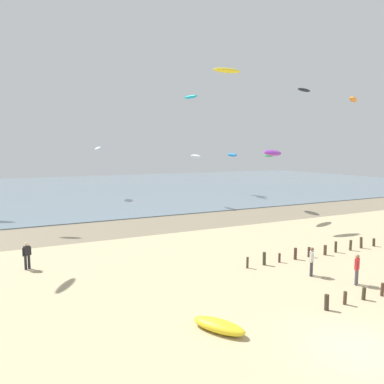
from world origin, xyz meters
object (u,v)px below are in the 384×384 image
(person_nearest_camera, at_px, (27,255))
(kite_aloft_2, at_px, (304,90))
(kite_aloft_3, at_px, (273,153))
(kite_aloft_7, at_px, (227,71))
(kite_aloft_9, at_px, (98,149))
(kite_aloft_13, at_px, (191,97))
(kite_aloft_6, at_px, (196,157))
(kite_aloft_5, at_px, (270,155))
(kite_aloft_11, at_px, (232,155))
(person_by_waterline, at_px, (312,261))
(grounded_kite, at_px, (219,326))
(kite_aloft_12, at_px, (353,99))
(person_mid_beach, at_px, (357,268))

(person_nearest_camera, distance_m, kite_aloft_2, 40.70)
(kite_aloft_3, height_order, kite_aloft_7, kite_aloft_7)
(kite_aloft_9, bearing_deg, kite_aloft_13, -69.82)
(kite_aloft_9, bearing_deg, kite_aloft_6, -130.67)
(kite_aloft_7, bearing_deg, kite_aloft_6, 81.38)
(person_nearest_camera, height_order, kite_aloft_5, kite_aloft_5)
(person_nearest_camera, distance_m, kite_aloft_11, 41.36)
(person_nearest_camera, xyz_separation_m, kite_aloft_2, (35.37, 14.00, 14.45))
(person_by_waterline, height_order, kite_aloft_2, kite_aloft_2)
(person_nearest_camera, relative_size, kite_aloft_11, 0.52)
(kite_aloft_2, bearing_deg, kite_aloft_5, 179.10)
(kite_aloft_6, bearing_deg, kite_aloft_13, -23.70)
(kite_aloft_5, height_order, kite_aloft_9, kite_aloft_9)
(grounded_kite, height_order, kite_aloft_9, kite_aloft_9)
(kite_aloft_2, distance_m, kite_aloft_12, 7.66)
(kite_aloft_7, relative_size, kite_aloft_13, 0.87)
(kite_aloft_12, bearing_deg, person_nearest_camera, 147.56)
(kite_aloft_6, xyz_separation_m, kite_aloft_12, (14.54, -12.10, 6.76))
(kite_aloft_2, bearing_deg, kite_aloft_12, -99.37)
(kite_aloft_13, bearing_deg, kite_aloft_12, 5.50)
(kite_aloft_12, bearing_deg, kite_aloft_5, 100.86)
(kite_aloft_9, xyz_separation_m, kite_aloft_12, (24.05, -25.83, 5.71))
(kite_aloft_5, height_order, kite_aloft_13, kite_aloft_13)
(kite_aloft_3, xyz_separation_m, kite_aloft_11, (7.32, 19.06, -0.47))
(kite_aloft_5, distance_m, kite_aloft_6, 9.51)
(kite_aloft_6, xyz_separation_m, kite_aloft_7, (-2.31, -11.08, 8.69))
(person_mid_beach, bearing_deg, kite_aloft_3, 64.69)
(person_mid_beach, xyz_separation_m, kite_aloft_12, (20.11, 17.81, 12.40))
(person_mid_beach, relative_size, kite_aloft_6, 0.65)
(kite_aloft_11, bearing_deg, kite_aloft_5, -1.96)
(grounded_kite, height_order, kite_aloft_6, kite_aloft_6)
(person_by_waterline, relative_size, kite_aloft_2, 0.61)
(grounded_kite, height_order, kite_aloft_2, kite_aloft_2)
(person_nearest_camera, bearing_deg, kite_aloft_3, 15.43)
(kite_aloft_2, height_order, kite_aloft_5, kite_aloft_2)
(kite_aloft_3, bearing_deg, kite_aloft_9, 92.69)
(person_by_waterline, xyz_separation_m, grounded_kite, (-8.41, -3.42, -0.68))
(person_by_waterline, relative_size, kite_aloft_13, 0.49)
(kite_aloft_11, bearing_deg, person_mid_beach, -11.44)
(kite_aloft_2, distance_m, kite_aloft_3, 15.47)
(person_by_waterline, xyz_separation_m, kite_aloft_7, (4.39, 16.61, 14.33))
(grounded_kite, relative_size, kite_aloft_3, 0.71)
(grounded_kite, relative_size, kite_aloft_9, 0.71)
(kite_aloft_3, distance_m, kite_aloft_5, 6.82)
(kite_aloft_13, bearing_deg, person_nearest_camera, -49.83)
(person_by_waterline, relative_size, kite_aloft_9, 0.50)
(kite_aloft_7, bearing_deg, person_by_waterline, -101.64)
(kite_aloft_13, bearing_deg, kite_aloft_6, -34.38)
(kite_aloft_12, relative_size, kite_aloft_13, 0.83)
(person_mid_beach, height_order, kite_aloft_2, kite_aloft_2)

